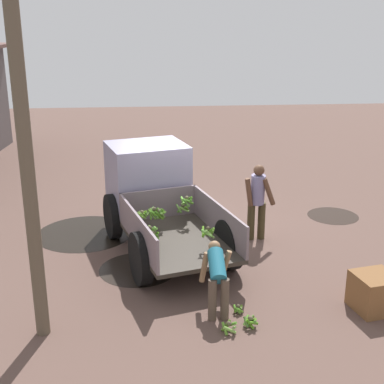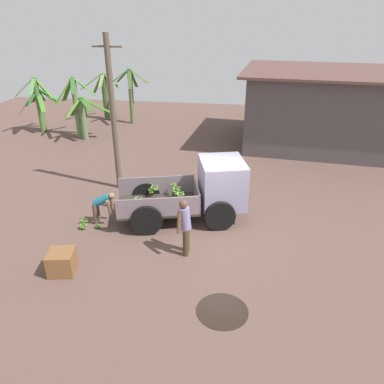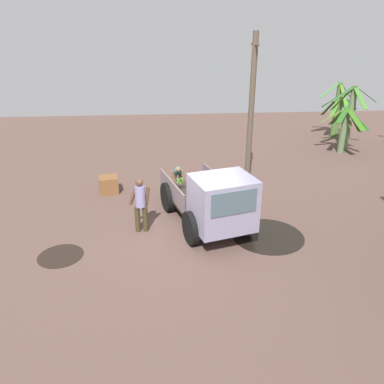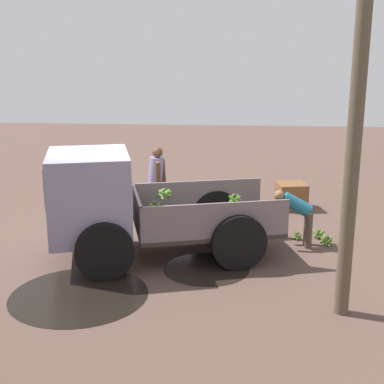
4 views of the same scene
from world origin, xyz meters
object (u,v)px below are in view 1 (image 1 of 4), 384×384
object	(u,v)px
person_worker_loading	(217,275)
banana_bunch_on_ground_2	(238,309)
person_foreground_visitor	(257,198)
utility_pole	(26,151)
cargo_truck	(154,191)
banana_bunch_on_ground_0	(250,321)
banana_bunch_on_ground_1	(229,327)
wooden_crate_0	(375,292)

from	to	relation	value
person_worker_loading	banana_bunch_on_ground_2	xyz separation A→B (m)	(-0.08, -0.35, -0.60)
person_foreground_visitor	utility_pole	bearing A→B (deg)	-52.17
person_worker_loading	banana_bunch_on_ground_2	distance (m)	0.70
utility_pole	cargo_truck	bearing A→B (deg)	-25.87
banana_bunch_on_ground_0	banana_bunch_on_ground_2	size ratio (longest dim) A/B	1.42
banana_bunch_on_ground_1	wooden_crate_0	distance (m)	2.59
person_worker_loading	banana_bunch_on_ground_1	xyz separation A→B (m)	(-0.63, -0.12, -0.59)
wooden_crate_0	person_foreground_visitor	bearing A→B (deg)	23.80
person_foreground_visitor	banana_bunch_on_ground_2	world-z (taller)	person_foreground_visitor
cargo_truck	person_foreground_visitor	size ratio (longest dim) A/B	2.59
person_foreground_visitor	person_worker_loading	size ratio (longest dim) A/B	1.52
banana_bunch_on_ground_2	wooden_crate_0	xyz separation A→B (m)	(-0.07, -2.30, 0.23)
person_foreground_visitor	banana_bunch_on_ground_1	world-z (taller)	person_foreground_visitor
person_foreground_visitor	banana_bunch_on_ground_0	bearing A→B (deg)	-14.73
cargo_truck	banana_bunch_on_ground_0	size ratio (longest dim) A/B	17.70
cargo_truck	banana_bunch_on_ground_0	world-z (taller)	cargo_truck
person_foreground_visitor	cargo_truck	bearing A→B (deg)	-101.62
person_worker_loading	banana_bunch_on_ground_2	world-z (taller)	person_worker_loading
banana_bunch_on_ground_2	wooden_crate_0	distance (m)	2.31
cargo_truck	banana_bunch_on_ground_0	xyz separation A→B (m)	(-3.88, -1.44, -0.94)
banana_bunch_on_ground_1	wooden_crate_0	size ratio (longest dim) A/B	0.40
banana_bunch_on_ground_2	banana_bunch_on_ground_1	bearing A→B (deg)	156.94
cargo_truck	person_worker_loading	xyz separation A→B (m)	(-3.37, -0.96, -0.37)
utility_pole	banana_bunch_on_ground_2	distance (m)	4.24
person_worker_loading	wooden_crate_0	size ratio (longest dim) A/B	1.67
banana_bunch_on_ground_1	wooden_crate_0	world-z (taller)	wooden_crate_0
utility_pole	person_foreground_visitor	distance (m)	5.63
cargo_truck	wooden_crate_0	distance (m)	5.09
cargo_truck	person_worker_loading	bearing A→B (deg)	-179.66
person_foreground_visitor	banana_bunch_on_ground_1	bearing A→B (deg)	-19.62
person_foreground_visitor	person_worker_loading	xyz separation A→B (m)	(-2.98, 1.28, -0.27)
cargo_truck	wooden_crate_0	xyz separation A→B (m)	(-3.51, -3.62, -0.74)
person_foreground_visitor	person_worker_loading	distance (m)	3.25
utility_pole	person_worker_loading	world-z (taller)	utility_pole
cargo_truck	wooden_crate_0	size ratio (longest dim) A/B	6.57
cargo_truck	banana_bunch_on_ground_1	size ratio (longest dim) A/B	16.35
utility_pole	banana_bunch_on_ground_1	world-z (taller)	utility_pole
person_worker_loading	banana_bunch_on_ground_0	bearing A→B (deg)	-137.55
cargo_truck	utility_pole	xyz separation A→B (m)	(-3.75, 1.82, 1.86)
cargo_truck	banana_bunch_on_ground_1	world-z (taller)	cargo_truck
banana_bunch_on_ground_0	banana_bunch_on_ground_2	distance (m)	0.46
person_foreground_visitor	wooden_crate_0	world-z (taller)	person_foreground_visitor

